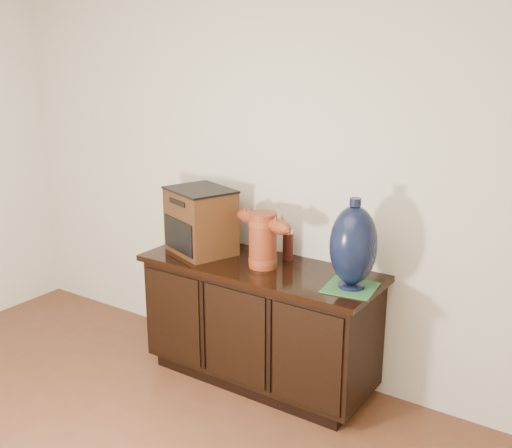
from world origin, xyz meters
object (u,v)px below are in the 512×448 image
Objects in this scene: tv_radio at (201,221)px; spray_can at (288,244)px; sideboard at (259,322)px; terracotta_vessel at (263,237)px; lamp_base at (353,246)px.

tv_radio is 0.56m from spray_can.
tv_radio is (-0.44, 0.00, 0.57)m from sideboard.
tv_radio is 2.59× the size of spray_can.
lamp_base is (0.57, -0.02, 0.05)m from terracotta_vessel.
lamp_base is at bearing 14.80° from terracotta_vessel.
lamp_base reaches higher than terracotta_vessel.
sideboard is 2.98× the size of tv_radio.
terracotta_vessel is 0.58m from lamp_base.
lamp_base is 2.56× the size of spray_can.
sideboard is 0.86m from lamp_base.
terracotta_vessel is at bearing 178.13° from lamp_base.
sideboard is 3.01× the size of lamp_base.
tv_radio is at bearing -160.81° from spray_can.
spray_can is (0.09, 0.18, 0.46)m from sideboard.
tv_radio reaches higher than sideboard.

